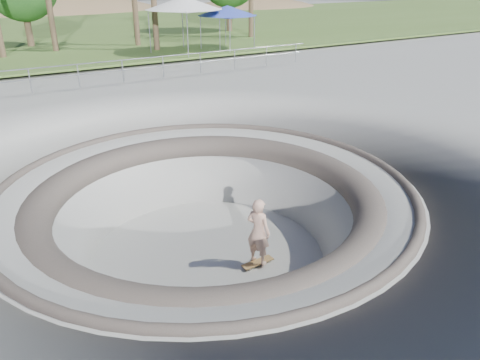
{
  "coord_description": "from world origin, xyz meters",
  "views": [
    {
      "loc": [
        -4.68,
        -9.32,
        4.84
      ],
      "look_at": [
        1.1,
        0.15,
        -0.1
      ],
      "focal_mm": 35.0,
      "sensor_mm": 36.0,
      "label": 1
    }
  ],
  "objects": [
    {
      "name": "canopy_blue",
      "position": [
        11.05,
        18.0,
        2.59
      ],
      "size": [
        4.93,
        4.93,
        2.64
      ],
      "color": "gray",
      "rests_on": "ground"
    },
    {
      "name": "skateboard",
      "position": [
        0.84,
        -1.12,
        -1.83
      ],
      "size": [
        0.87,
        0.29,
        0.09
      ],
      "color": "olive",
      "rests_on": "ground"
    },
    {
      "name": "canopy_white",
      "position": [
        8.03,
        18.01,
        3.14
      ],
      "size": [
        5.91,
        5.91,
        3.26
      ],
      "color": "gray",
      "rests_on": "ground"
    },
    {
      "name": "ground",
      "position": [
        0.0,
        0.0,
        0.0
      ],
      "size": [
        180.0,
        180.0,
        0.0
      ],
      "primitive_type": "plane",
      "color": "gray",
      "rests_on": "ground"
    },
    {
      "name": "skate_bowl",
      "position": [
        0.0,
        0.0,
        -1.83
      ],
      "size": [
        14.0,
        14.0,
        4.1
      ],
      "color": "gray",
      "rests_on": "ground"
    },
    {
      "name": "distant_hills",
      "position": [
        3.78,
        57.17,
        -7.02
      ],
      "size": [
        103.2,
        45.0,
        28.6
      ],
      "color": "brown",
      "rests_on": "ground"
    },
    {
      "name": "grass_strip",
      "position": [
        0.0,
        34.0,
        0.22
      ],
      "size": [
        180.0,
        36.0,
        0.12
      ],
      "color": "#436026",
      "rests_on": "ground"
    },
    {
      "name": "safety_railing",
      "position": [
        0.0,
        12.0,
        0.69
      ],
      "size": [
        25.0,
        0.06,
        1.03
      ],
      "color": "gray",
      "rests_on": "ground"
    },
    {
      "name": "skater",
      "position": [
        0.84,
        -1.12,
        -0.93
      ],
      "size": [
        0.65,
        0.76,
        1.76
      ],
      "primitive_type": "imported",
      "rotation": [
        0.0,
        0.0,
        1.99
      ],
      "color": "tan",
      "rests_on": "skateboard"
    }
  ]
}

